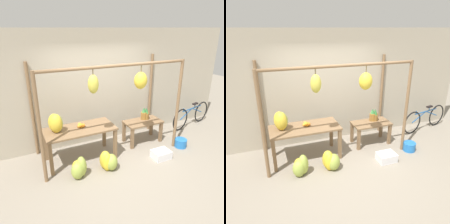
{
  "view_description": "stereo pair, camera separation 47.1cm",
  "coord_description": "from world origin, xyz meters",
  "views": [
    {
      "loc": [
        -1.93,
        -3.33,
        2.8
      ],
      "look_at": [
        0.07,
        0.81,
        1.01
      ],
      "focal_mm": 35.0,
      "sensor_mm": 36.0,
      "label": 1
    },
    {
      "loc": [
        -1.5,
        -3.51,
        2.8
      ],
      "look_at": [
        0.07,
        0.81,
        1.01
      ],
      "focal_mm": 35.0,
      "sensor_mm": 36.0,
      "label": 2
    }
  ],
  "objects": [
    {
      "name": "ground_plane",
      "position": [
        0.0,
        0.0,
        0.0
      ],
      "size": [
        20.0,
        20.0,
        0.0
      ],
      "primitive_type": "plane",
      "color": "gray"
    },
    {
      "name": "shop_wall_back",
      "position": [
        0.0,
        1.56,
        1.4
      ],
      "size": [
        8.0,
        0.08,
        2.8
      ],
      "color": "#B2A893",
      "rests_on": "ground_plane"
    },
    {
      "name": "stall_awning",
      "position": [
        0.05,
        0.62,
        1.51
      ],
      "size": [
        3.21,
        1.27,
        2.16
      ],
      "color": "brown",
      "rests_on": "ground_plane"
    },
    {
      "name": "display_table_main",
      "position": [
        -0.71,
        0.81,
        0.65
      ],
      "size": [
        1.52,
        0.71,
        0.76
      ],
      "color": "brown",
      "rests_on": "ground_plane"
    },
    {
      "name": "display_table_side",
      "position": [
        0.99,
        0.91,
        0.46
      ],
      "size": [
        0.96,
        0.52,
        0.58
      ],
      "color": "brown",
      "rests_on": "ground_plane"
    },
    {
      "name": "banana_pile_on_table",
      "position": [
        -1.2,
        0.86,
        0.96
      ],
      "size": [
        0.39,
        0.41,
        0.41
      ],
      "color": "#9EB247",
      "rests_on": "display_table_main"
    },
    {
      "name": "orange_pile",
      "position": [
        -0.66,
        0.85,
        0.81
      ],
      "size": [
        0.18,
        0.17,
        0.09
      ],
      "color": "orange",
      "rests_on": "display_table_main"
    },
    {
      "name": "pineapple_cluster",
      "position": [
        1.1,
        1.0,
        0.71
      ],
      "size": [
        0.23,
        0.17,
        0.32
      ],
      "color": "olive",
      "rests_on": "display_table_side"
    },
    {
      "name": "banana_pile_ground_left",
      "position": [
        -0.95,
        0.21,
        0.19
      ],
      "size": [
        0.35,
        0.33,
        0.44
      ],
      "color": "#9EB247",
      "rests_on": "ground_plane"
    },
    {
      "name": "banana_pile_ground_right",
      "position": [
        -0.32,
        0.18,
        0.19
      ],
      "size": [
        0.46,
        0.45,
        0.42
      ],
      "color": "#9EB247",
      "rests_on": "ground_plane"
    },
    {
      "name": "fruit_crate_white",
      "position": [
        0.95,
        0.05,
        0.09
      ],
      "size": [
        0.4,
        0.32,
        0.18
      ],
      "color": "silver",
      "rests_on": "ground_plane"
    },
    {
      "name": "blue_bucket",
      "position": [
        1.71,
        0.25,
        0.1
      ],
      "size": [
        0.29,
        0.29,
        0.21
      ],
      "color": "blue",
      "rests_on": "ground_plane"
    },
    {
      "name": "parked_bicycle",
      "position": [
        2.86,
        1.11,
        0.34
      ],
      "size": [
        1.69,
        0.38,
        0.7
      ],
      "color": "black",
      "rests_on": "ground_plane"
    }
  ]
}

